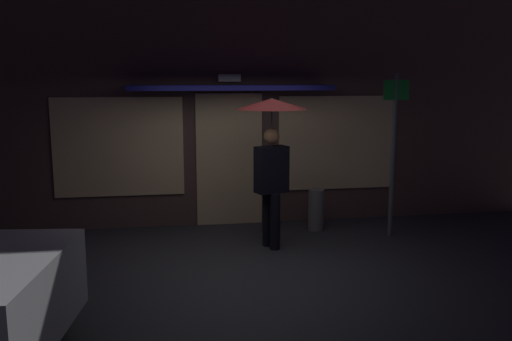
# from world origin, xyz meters

# --- Properties ---
(ground_plane) EXTENTS (18.00, 18.00, 0.00)m
(ground_plane) POSITION_xyz_m (0.00, 0.00, 0.00)
(ground_plane) COLOR #2D2D33
(building_facade) EXTENTS (10.74, 1.00, 4.39)m
(building_facade) POSITION_xyz_m (0.00, 2.34, 2.18)
(building_facade) COLOR brown
(building_facade) RESTS_ON ground
(person_with_umbrella) EXTENTS (1.00, 1.00, 2.17)m
(person_with_umbrella) POSITION_xyz_m (0.45, 0.78, 1.59)
(person_with_umbrella) COLOR black
(person_with_umbrella) RESTS_ON ground
(street_sign_post) EXTENTS (0.40, 0.07, 2.52)m
(street_sign_post) POSITION_xyz_m (2.41, 1.08, 1.42)
(street_sign_post) COLOR #595B60
(street_sign_post) RESTS_ON ground
(sidewalk_bollard) EXTENTS (0.26, 0.26, 0.68)m
(sidewalk_bollard) POSITION_xyz_m (1.34, 1.57, 0.34)
(sidewalk_bollard) COLOR slate
(sidewalk_bollard) RESTS_ON ground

